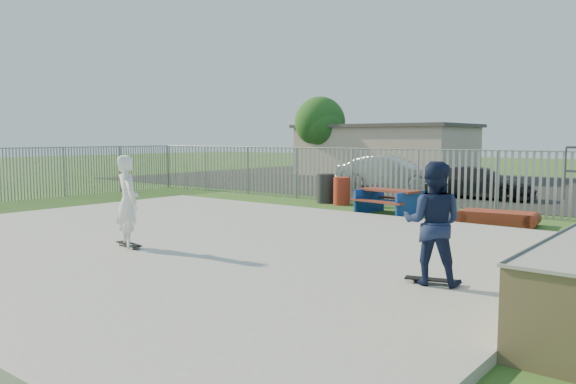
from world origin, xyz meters
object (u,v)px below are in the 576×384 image
Objects in this scene: funbox at (497,218)px; trash_bin_red at (342,191)px; car_silver at (391,173)px; tree_left at (320,122)px; car_dark at (479,183)px; skater_white at (128,201)px; picnic_table at (389,202)px; skater_navy at (433,223)px; trash_bin_grey at (325,188)px.

trash_bin_red is (-5.84, 1.05, 0.31)m from funbox.
tree_left is (-8.85, 6.83, 2.55)m from car_silver.
car_dark is 15.12m from skater_white.
trash_bin_red is at bearing -63.28° from skater_white.
car_dark reaches higher than trash_bin_red.
picnic_table is at bearing -25.49° from trash_bin_red.
car_dark is (-2.78, 6.19, 0.45)m from funbox.
car_silver is 11.47m from tree_left.
picnic_table is at bearing -164.24° from car_silver.
car_dark is at bearing -29.62° from tree_left.
car_silver is 0.95× the size of tree_left.
tree_left is (-13.03, 7.41, 2.72)m from car_dark.
picnic_table is at bearing 175.47° from funbox.
skater_navy is (1.54, -7.64, 0.91)m from funbox.
trash_bin_grey is at bearing 170.41° from trash_bin_red.
car_silver reaches higher than trash_bin_red.
skater_navy is at bearing -49.35° from picnic_table.
skater_white is at bearing -90.53° from picnic_table.
car_dark is 2.24× the size of skater_navy.
skater_white is at bearing 176.55° from car_silver.
funbox is 1.78× the size of trash_bin_grey.
tree_left is at bearing 131.75° from funbox.
car_dark is at bearing 59.19° from trash_bin_red.
picnic_table is 8.77m from skater_white.
funbox is at bearing 10.88° from picnic_table.
car_silver is (-1.12, 5.71, 0.30)m from trash_bin_red.
car_silver is at bearing -37.69° from tree_left.
funbox is 6.76m from trash_bin_grey.
car_silver is (-3.69, 6.93, 0.39)m from picnic_table.
tree_left is at bearing 140.18° from picnic_table.
picnic_table is 0.42× the size of tree_left.
tree_left is (-9.96, 12.54, 2.86)m from trash_bin_red.
trash_bin_red is 5.82m from car_silver.
trash_bin_red is 0.23× the size of car_dark.
tree_left is 2.64× the size of skater_white.
picnic_table is at bearing -47.68° from tree_left.
picnic_table is 1.10× the size of skater_white.
skater_navy is at bearing -161.70° from car_silver.
tree_left is at bearing -44.07° from skater_white.
trash_bin_grey is 6.32m from car_dark.
trash_bin_red is 0.21× the size of car_silver.
picnic_table is 2.10× the size of trash_bin_red.
funbox is 0.45× the size of car_dark.
tree_left is at bearing -67.92° from skater_navy.
trash_bin_grey reaches higher than funbox.
skater_navy is (4.81, -7.47, 0.69)m from picnic_table.
trash_bin_grey is at bearing 170.93° from car_silver.
skater_white is (-4.55, -8.82, 0.91)m from funbox.
skater_white is (-1.28, -8.65, 0.69)m from picnic_table.
car_dark is (0.49, 6.36, 0.23)m from picnic_table.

